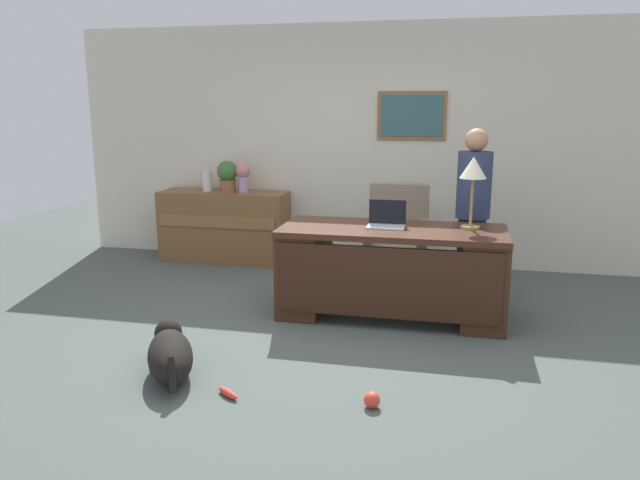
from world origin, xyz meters
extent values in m
plane|color=#4C5651|center=(0.00, 0.00, 0.00)|extent=(12.00, 12.00, 0.00)
cube|color=beige|center=(0.00, 2.60, 1.35)|extent=(7.00, 0.12, 2.70)
cube|color=olive|center=(0.47, 2.52, 1.69)|extent=(0.75, 0.03, 0.53)
cube|color=#386366|center=(0.47, 2.50, 1.69)|extent=(0.67, 0.01, 0.45)
cube|color=#422316|center=(0.47, 0.73, 0.76)|extent=(1.91, 0.80, 0.05)
cube|color=#422316|center=(-0.30, 0.73, 0.37)|extent=(0.36, 0.74, 0.74)
cube|color=#422316|center=(1.25, 0.73, 0.37)|extent=(0.36, 0.74, 0.74)
cube|color=#381E13|center=(0.47, 0.36, 0.41)|extent=(1.81, 0.04, 0.59)
cube|color=brown|center=(-1.66, 2.25, 0.41)|extent=(1.49, 0.48, 0.82)
cube|color=brown|center=(-1.66, 2.00, 0.51)|extent=(1.39, 0.02, 0.14)
cube|color=gray|center=(0.42, 1.61, 0.37)|extent=(0.60, 0.58, 0.18)
cylinder|color=black|center=(0.42, 1.61, 0.14)|extent=(0.10, 0.10, 0.28)
cylinder|color=black|center=(0.42, 1.61, 0.03)|extent=(0.52, 0.52, 0.05)
cube|color=gray|center=(0.42, 1.85, 0.74)|extent=(0.60, 0.12, 0.56)
cube|color=gray|center=(0.16, 1.61, 0.57)|extent=(0.08, 0.50, 0.22)
cube|color=gray|center=(0.68, 1.61, 0.57)|extent=(0.08, 0.50, 0.22)
cylinder|color=#262323|center=(1.15, 1.48, 0.38)|extent=(0.26, 0.26, 0.77)
cylinder|color=navy|center=(1.15, 1.48, 1.08)|extent=(0.32, 0.32, 0.62)
sphere|color=tan|center=(1.15, 1.48, 1.50)|extent=(0.21, 0.21, 0.21)
ellipsoid|color=black|center=(-0.85, -0.83, 0.15)|extent=(0.59, 0.75, 0.30)
sphere|color=black|center=(-1.02, -0.53, 0.19)|extent=(0.20, 0.20, 0.20)
cylinder|color=black|center=(-0.69, -1.14, 0.17)|extent=(0.11, 0.15, 0.21)
cube|color=#B2B5BA|center=(0.41, 0.72, 0.80)|extent=(0.32, 0.22, 0.01)
cube|color=black|center=(0.41, 0.82, 0.91)|extent=(0.32, 0.01, 0.21)
cylinder|color=#9E8447|center=(1.12, 0.84, 0.80)|extent=(0.16, 0.16, 0.02)
cylinder|color=#9E8447|center=(1.12, 0.84, 1.02)|extent=(0.02, 0.02, 0.40)
cone|color=silver|center=(1.12, 0.84, 1.31)|extent=(0.22, 0.22, 0.18)
cylinder|color=#B190C2|center=(-1.41, 2.25, 0.91)|extent=(0.11, 0.11, 0.18)
sphere|color=#D47C82|center=(-1.41, 2.25, 1.07)|extent=(0.17, 0.17, 0.17)
cylinder|color=silver|center=(-1.85, 2.25, 0.94)|extent=(0.11, 0.11, 0.24)
cylinder|color=brown|center=(-1.60, 2.25, 0.89)|extent=(0.18, 0.18, 0.14)
sphere|color=#3E6D33|center=(-1.60, 2.25, 1.06)|extent=(0.24, 0.24, 0.24)
sphere|color=#E53F33|center=(0.54, -0.96, 0.05)|extent=(0.10, 0.10, 0.10)
ellipsoid|color=#E53F33|center=(-0.37, -1.02, 0.03)|extent=(0.19, 0.15, 0.05)
camera|label=1|loc=(0.98, -4.37, 1.83)|focal=34.18mm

